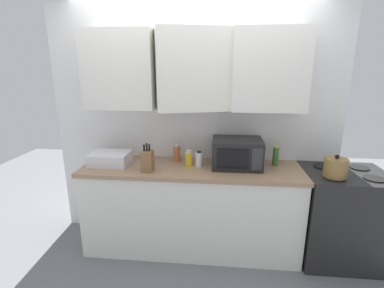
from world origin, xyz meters
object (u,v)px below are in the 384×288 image
stove_range (340,216)px  bottle_yellow_mustard (189,158)px  bottle_white_jar (199,159)px  kettle (336,168)px  bottle_green_oil (276,156)px  bottle_spice_jar (177,153)px  knife_block (148,161)px  dish_rack (110,158)px  microwave (237,153)px

stove_range → bottle_yellow_mustard: bottle_yellow_mustard is taller
bottle_white_jar → stove_range: bearing=-2.0°
kettle → bottle_white_jar: kettle is taller
bottle_green_oil → bottle_spice_jar: size_ratio=1.15×
bottle_spice_jar → knife_block: bearing=-126.0°
kettle → dish_rack: bearing=175.7°
knife_block → dish_rack: bearing=159.8°
bottle_white_jar → bottle_spice_jar: (-0.24, 0.13, 0.01)m
microwave → dish_rack: (-1.27, -0.05, -0.08)m
knife_block → bottle_white_jar: size_ratio=1.79×
bottle_white_jar → kettle: bearing=-8.8°
dish_rack → bottle_spice_jar: 0.68m
bottle_yellow_mustard → bottle_white_jar: 0.10m
knife_block → bottle_yellow_mustard: size_ratio=1.73×
stove_range → kettle: bearing=-140.5°
dish_rack → bottle_green_oil: 1.66m
kettle → bottle_green_oil: size_ratio=0.98×
dish_rack → bottle_green_oil: bottle_green_oil is taller
stove_range → bottle_white_jar: (-1.39, 0.05, 0.52)m
knife_block → bottle_spice_jar: (0.23, 0.32, -0.02)m
kettle → bottle_yellow_mustard: 1.34m
stove_range → bottle_spice_jar: bearing=173.7°
kettle → microwave: 0.88m
microwave → bottle_yellow_mustard: 0.48m
dish_rack → knife_block: (0.43, -0.16, 0.04)m
microwave → bottle_spice_jar: size_ratio=2.63×
bottle_spice_jar → bottle_green_oil: bearing=-1.8°
bottle_yellow_mustard → bottle_green_oil: bottle_green_oil is taller
bottle_spice_jar → dish_rack: bearing=-166.3°
kettle → bottle_white_jar: 1.24m
knife_block → bottle_green_oil: 1.27m
bottle_yellow_mustard → microwave: bearing=2.5°
bottle_yellow_mustard → bottle_spice_jar: bottle_spice_jar is taller
bottle_white_jar → bottle_green_oil: bearing=7.5°
dish_rack → bottle_yellow_mustard: bearing=2.1°
microwave → bottle_white_jar: size_ratio=3.10×
kettle → bottle_green_oil: bearing=148.2°
bottle_yellow_mustard → bottle_white_jar: (0.10, -0.00, -0.00)m
kettle → bottle_white_jar: (-1.22, 0.19, -0.02)m
stove_range → bottle_white_jar: bottle_white_jar is taller
microwave → knife_block: microwave is taller
dish_rack → knife_block: bearing=-20.2°
microwave → bottle_spice_jar: microwave is taller
kettle → stove_range: bearing=39.5°
bottle_white_jar → bottle_spice_jar: bottle_spice_jar is taller
dish_rack → bottle_yellow_mustard: 0.80m
kettle → bottle_white_jar: bearing=171.2°
microwave → bottle_yellow_mustard: size_ratio=3.00×
microwave → bottle_yellow_mustard: microwave is taller
bottle_spice_jar → bottle_yellow_mustard: bearing=-42.9°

